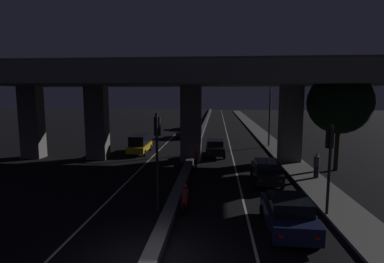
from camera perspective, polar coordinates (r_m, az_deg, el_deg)
name	(u,v)px	position (r m, az deg, el deg)	size (l,w,h in m)	color
lane_line_left_inner	(177,133)	(45.57, -2.97, -0.29)	(0.12, 126.00, 0.00)	beige
lane_line_right_inner	(227,134)	(45.19, 6.66, -0.40)	(0.12, 126.00, 0.00)	beige
median_divider	(202,132)	(45.19, 1.83, -0.08)	(0.62, 126.00, 0.42)	#4C4C51
sidewalk_right	(268,141)	(38.77, 14.33, -1.75)	(2.28, 126.00, 0.15)	#5B5956
elevated_overpass	(188,80)	(26.52, -0.84, 9.77)	(35.76, 13.04, 9.16)	#5B5956
traffic_light_left_of_median	(157,145)	(15.21, -6.63, -2.53)	(0.30, 0.49, 5.06)	black
traffic_light_right_of_median	(329,154)	(15.94, 24.69, -3.95)	(0.30, 0.49, 4.55)	black
street_lamp	(267,109)	(34.30, 14.03, 4.17)	(2.30, 0.32, 7.13)	#2D2D30
car_dark_blue_lead	(288,213)	(14.27, 17.83, -14.62)	(2.13, 4.18, 1.57)	#141938
car_black_second	(266,171)	(21.08, 13.97, -7.29)	(1.97, 4.27, 1.54)	black
car_black_third	(215,148)	(29.03, 4.42, -3.06)	(1.93, 4.32, 1.58)	black
car_taxi_yellow_lead_oncoming	(140,143)	(30.73, -9.93, -2.27)	(1.94, 4.55, 1.87)	gold
car_dark_blue_second_oncoming	(184,132)	(40.81, -1.47, -0.14)	(2.01, 4.14, 1.44)	#141938
car_white_third_oncoming	(190,124)	(50.58, -0.42, 1.35)	(1.88, 4.80, 1.50)	silver
motorcycle_red_filtering_near	(185,199)	(15.92, -1.36, -12.70)	(0.32, 1.97, 1.38)	black
motorcycle_black_filtering_mid	(196,160)	(24.33, 0.83, -5.51)	(0.33, 1.88, 1.50)	black
pedestrian_on_sidewalk	(317,166)	(22.75, 22.63, -6.01)	(0.40, 0.40, 1.74)	black
roadside_tree_kerbside_near	(340,103)	(25.65, 26.29, 4.93)	(4.79, 4.79, 7.71)	#2D2116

